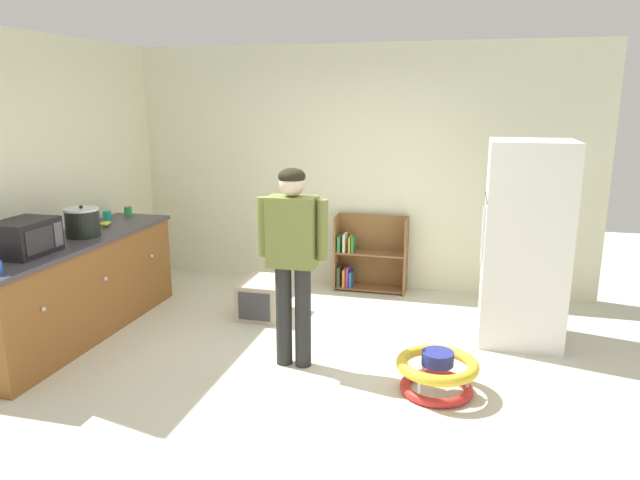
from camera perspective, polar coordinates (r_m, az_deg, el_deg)
The scene contains 15 objects.
ground_plane at distance 4.82m, azimuth -1.60°, elevation -12.49°, with size 12.00×12.00×0.00m, color beige.
back_wall at distance 6.64m, azimuth 3.86°, elevation 6.95°, with size 5.20×0.06×2.70m, color silver.
left_side_wall at distance 6.31m, azimuth -23.27°, elevation 5.52°, with size 0.06×2.99×2.70m, color beige.
kitchen_counter at distance 5.76m, azimuth -22.68°, elevation -4.29°, with size 0.65×2.42×0.90m.
refrigerator at distance 5.41m, azimuth 19.33°, elevation -0.30°, with size 0.73×0.68×1.78m.
bookshelf at distance 6.63m, azimuth 4.56°, elevation -1.74°, with size 0.80×0.28×0.85m.
standing_person at distance 4.58m, azimuth -2.68°, elevation -0.98°, with size 0.57×0.22×1.61m.
baby_walker at distance 4.50m, azimuth 11.31°, elevation -12.51°, with size 0.60×0.60×0.32m.
pet_carrier at distance 5.91m, azimuth -5.51°, elevation -5.59°, with size 0.42×0.55×0.36m.
microwave at distance 5.23m, azimuth -26.80°, elevation 0.23°, with size 0.37×0.48×0.28m.
crock_pot at distance 5.70m, azimuth -22.11°, elevation 1.60°, with size 0.30×0.30×0.29m.
banana_bunch at distance 6.10m, azimuth -20.09°, elevation 1.52°, with size 0.12×0.16×0.04m.
green_glass_bottle at distance 5.52m, azimuth -24.13°, elevation 0.71°, with size 0.07×0.07×0.25m.
teal_cup at distance 6.40m, azimuth -20.00°, elevation 2.24°, with size 0.08×0.08×0.10m, color teal.
green_cup at distance 6.57m, azimuth -18.17°, elevation 2.68°, with size 0.08×0.08×0.10m, color green.
Camera 1 is at (1.19, -4.16, 2.12)m, focal length 32.89 mm.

